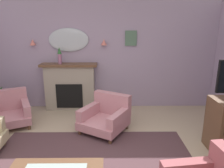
{
  "coord_description": "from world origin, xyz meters",
  "views": [
    {
      "loc": [
        0.28,
        -2.42,
        2.04
      ],
      "look_at": [
        0.32,
        1.64,
        0.93
      ],
      "focal_mm": 34.21,
      "sensor_mm": 36.0,
      "label": 1
    }
  ],
  "objects_px": {
    "mantel_vase_right": "(60,55)",
    "armchair_beside_couch": "(106,116)",
    "fireplace": "(70,87)",
    "armchair_in_corner": "(9,111)",
    "wall_sconce_left": "(33,42)",
    "wall_sconce_right": "(104,42)",
    "wall_mirror": "(69,40)",
    "framed_picture": "(131,38)"
  },
  "relations": [
    {
      "from": "mantel_vase_right",
      "to": "armchair_beside_couch",
      "type": "height_order",
      "value": "mantel_vase_right"
    },
    {
      "from": "mantel_vase_right",
      "to": "armchair_beside_couch",
      "type": "xyz_separation_m",
      "value": [
        1.12,
        -1.11,
        -1.07
      ]
    },
    {
      "from": "fireplace",
      "to": "armchair_in_corner",
      "type": "height_order",
      "value": "fireplace"
    },
    {
      "from": "mantel_vase_right",
      "to": "wall_sconce_left",
      "type": "xyz_separation_m",
      "value": [
        -0.65,
        0.12,
        0.28
      ]
    },
    {
      "from": "fireplace",
      "to": "armchair_beside_couch",
      "type": "distance_m",
      "value": 1.49
    },
    {
      "from": "wall_sconce_left",
      "to": "wall_sconce_right",
      "type": "distance_m",
      "value": 1.7
    },
    {
      "from": "armchair_in_corner",
      "to": "mantel_vase_right",
      "type": "bearing_deg",
      "value": 41.47
    },
    {
      "from": "mantel_vase_right",
      "to": "wall_sconce_left",
      "type": "bearing_deg",
      "value": 169.54
    },
    {
      "from": "mantel_vase_right",
      "to": "armchair_in_corner",
      "type": "height_order",
      "value": "mantel_vase_right"
    },
    {
      "from": "wall_mirror",
      "to": "wall_sconce_right",
      "type": "relative_size",
      "value": 6.86
    },
    {
      "from": "framed_picture",
      "to": "armchair_beside_couch",
      "type": "relative_size",
      "value": 0.32
    },
    {
      "from": "wall_sconce_right",
      "to": "framed_picture",
      "type": "bearing_deg",
      "value": 5.27
    },
    {
      "from": "mantel_vase_right",
      "to": "wall_sconce_left",
      "type": "relative_size",
      "value": 2.84
    },
    {
      "from": "mantel_vase_right",
      "to": "wall_sconce_left",
      "type": "distance_m",
      "value": 0.72
    },
    {
      "from": "wall_mirror",
      "to": "armchair_beside_couch",
      "type": "relative_size",
      "value": 0.86
    },
    {
      "from": "fireplace",
      "to": "wall_sconce_right",
      "type": "bearing_deg",
      "value": 6.16
    },
    {
      "from": "fireplace",
      "to": "armchair_beside_couch",
      "type": "height_order",
      "value": "fireplace"
    },
    {
      "from": "armchair_beside_couch",
      "to": "mantel_vase_right",
      "type": "bearing_deg",
      "value": 135.11
    },
    {
      "from": "armchair_beside_couch",
      "to": "wall_sconce_right",
      "type": "bearing_deg",
      "value": 93.06
    },
    {
      "from": "wall_mirror",
      "to": "framed_picture",
      "type": "relative_size",
      "value": 2.67
    },
    {
      "from": "wall_mirror",
      "to": "wall_sconce_right",
      "type": "xyz_separation_m",
      "value": [
        0.85,
        -0.05,
        -0.05
      ]
    },
    {
      "from": "fireplace",
      "to": "wall_sconce_right",
      "type": "height_order",
      "value": "wall_sconce_right"
    },
    {
      "from": "mantel_vase_right",
      "to": "framed_picture",
      "type": "height_order",
      "value": "framed_picture"
    },
    {
      "from": "fireplace",
      "to": "wall_sconce_right",
      "type": "distance_m",
      "value": 1.38
    },
    {
      "from": "wall_mirror",
      "to": "wall_sconce_left",
      "type": "xyz_separation_m",
      "value": [
        -0.85,
        -0.05,
        -0.05
      ]
    },
    {
      "from": "mantel_vase_right",
      "to": "wall_sconce_right",
      "type": "relative_size",
      "value": 2.84
    },
    {
      "from": "wall_mirror",
      "to": "armchair_beside_couch",
      "type": "distance_m",
      "value": 2.11
    },
    {
      "from": "wall_sconce_right",
      "to": "armchair_beside_couch",
      "type": "height_order",
      "value": "wall_sconce_right"
    },
    {
      "from": "wall_mirror",
      "to": "wall_sconce_left",
      "type": "relative_size",
      "value": 6.86
    },
    {
      "from": "wall_sconce_right",
      "to": "armchair_in_corner",
      "type": "height_order",
      "value": "wall_sconce_right"
    },
    {
      "from": "armchair_in_corner",
      "to": "wall_mirror",
      "type": "bearing_deg",
      "value": 41.28
    },
    {
      "from": "mantel_vase_right",
      "to": "framed_picture",
      "type": "xyz_separation_m",
      "value": [
        1.7,
        0.18,
        0.37
      ]
    },
    {
      "from": "wall_mirror",
      "to": "armchair_in_corner",
      "type": "height_order",
      "value": "wall_mirror"
    },
    {
      "from": "mantel_vase_right",
      "to": "armchair_in_corner",
      "type": "distance_m",
      "value": 1.66
    },
    {
      "from": "armchair_in_corner",
      "to": "armchair_beside_couch",
      "type": "distance_m",
      "value": 2.09
    },
    {
      "from": "fireplace",
      "to": "armchair_beside_couch",
      "type": "xyz_separation_m",
      "value": [
        0.92,
        -1.14,
        -0.27
      ]
    },
    {
      "from": "armchair_beside_couch",
      "to": "framed_picture",
      "type": "bearing_deg",
      "value": 65.66
    },
    {
      "from": "framed_picture",
      "to": "armchair_in_corner",
      "type": "relative_size",
      "value": 0.33
    },
    {
      "from": "wall_mirror",
      "to": "fireplace",
      "type": "bearing_deg",
      "value": -90.0
    },
    {
      "from": "wall_sconce_left",
      "to": "fireplace",
      "type": "bearing_deg",
      "value": -6.16
    },
    {
      "from": "fireplace",
      "to": "armchair_in_corner",
      "type": "bearing_deg",
      "value": -142.94
    },
    {
      "from": "armchair_beside_couch",
      "to": "wall_sconce_left",
      "type": "bearing_deg",
      "value": 145.1
    }
  ]
}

